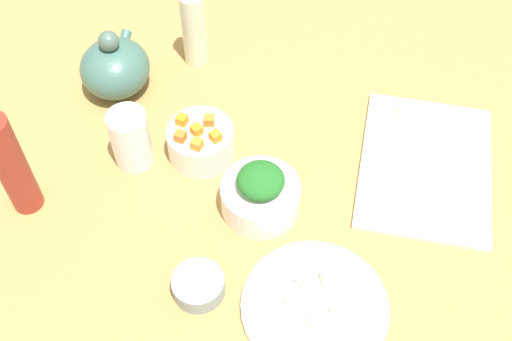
% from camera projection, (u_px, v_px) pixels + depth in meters
% --- Properties ---
extents(tabletop, '(1.90, 1.90, 0.03)m').
position_uv_depth(tabletop, '(256.00, 192.00, 1.16)').
color(tabletop, '#AB8146').
rests_on(tabletop, ground).
extents(cutting_board, '(0.32, 0.23, 0.01)m').
position_uv_depth(cutting_board, '(425.00, 166.00, 1.17)').
color(cutting_board, white).
rests_on(cutting_board, tabletop).
extents(plate_tofu, '(0.23, 0.23, 0.01)m').
position_uv_depth(plate_tofu, '(315.00, 307.00, 1.00)').
color(plate_tofu, white).
rests_on(plate_tofu, tabletop).
extents(bowl_greens, '(0.14, 0.14, 0.06)m').
position_uv_depth(bowl_greens, '(261.00, 197.00, 1.10)').
color(bowl_greens, white).
rests_on(bowl_greens, tabletop).
extents(bowl_carrots, '(0.12, 0.12, 0.06)m').
position_uv_depth(bowl_carrots, '(201.00, 142.00, 1.17)').
color(bowl_carrots, white).
rests_on(bowl_carrots, tabletop).
extents(bowl_small_side, '(0.08, 0.08, 0.04)m').
position_uv_depth(bowl_small_side, '(198.00, 285.00, 1.01)').
color(bowl_small_side, '#83949C').
rests_on(bowl_small_side, tabletop).
extents(teapot, '(0.16, 0.14, 0.14)m').
position_uv_depth(teapot, '(115.00, 67.00, 1.25)').
color(teapot, '#3D665D').
rests_on(teapot, tabletop).
extents(bottle_0, '(0.05, 0.05, 0.21)m').
position_uv_depth(bottle_0, '(194.00, 27.00, 1.28)').
color(bottle_0, silver).
rests_on(bottle_0, tabletop).
extents(bottle_1, '(0.05, 0.05, 0.26)m').
position_uv_depth(bottle_1, '(10.00, 164.00, 1.04)').
color(bottle_1, maroon).
rests_on(bottle_1, tabletop).
extents(drinking_glass_0, '(0.07, 0.07, 0.12)m').
position_uv_depth(drinking_glass_0, '(131.00, 139.00, 1.14)').
color(drinking_glass_0, white).
rests_on(drinking_glass_0, tabletop).
extents(carrot_cube_0, '(0.02, 0.02, 0.02)m').
position_uv_depth(carrot_cube_0, '(209.00, 120.00, 1.14)').
color(carrot_cube_0, orange).
rests_on(carrot_cube_0, bowl_carrots).
extents(carrot_cube_1, '(0.02, 0.02, 0.02)m').
position_uv_depth(carrot_cube_1, '(182.00, 120.00, 1.15)').
color(carrot_cube_1, orange).
rests_on(carrot_cube_1, bowl_carrots).
extents(carrot_cube_2, '(0.02, 0.02, 0.02)m').
position_uv_depth(carrot_cube_2, '(180.00, 136.00, 1.12)').
color(carrot_cube_2, orange).
rests_on(carrot_cube_2, bowl_carrots).
extents(carrot_cube_3, '(0.02, 0.02, 0.02)m').
position_uv_depth(carrot_cube_3, '(197.00, 144.00, 1.11)').
color(carrot_cube_3, orange).
rests_on(carrot_cube_3, bowl_carrots).
extents(carrot_cube_4, '(0.03, 0.03, 0.02)m').
position_uv_depth(carrot_cube_4, '(216.00, 136.00, 1.12)').
color(carrot_cube_4, orange).
rests_on(carrot_cube_4, bowl_carrots).
extents(carrot_cube_5, '(0.03, 0.03, 0.02)m').
position_uv_depth(carrot_cube_5, '(197.00, 130.00, 1.13)').
color(carrot_cube_5, orange).
rests_on(carrot_cube_5, bowl_carrots).
extents(chopped_greens_mound, '(0.10, 0.10, 0.04)m').
position_uv_depth(chopped_greens_mound, '(261.00, 180.00, 1.06)').
color(chopped_greens_mound, '#216523').
rests_on(chopped_greens_mound, bowl_greens).
extents(tofu_cube_0, '(0.03, 0.03, 0.02)m').
position_uv_depth(tofu_cube_0, '(329.00, 279.00, 1.01)').
color(tofu_cube_0, '#E8EECE').
rests_on(tofu_cube_0, plate_tofu).
extents(tofu_cube_1, '(0.03, 0.03, 0.02)m').
position_uv_depth(tofu_cube_1, '(294.00, 304.00, 0.98)').
color(tofu_cube_1, white).
rests_on(tofu_cube_1, plate_tofu).
extents(tofu_cube_2, '(0.03, 0.03, 0.02)m').
position_uv_depth(tofu_cube_2, '(339.00, 311.00, 0.98)').
color(tofu_cube_2, white).
rests_on(tofu_cube_2, plate_tofu).
extents(tofu_cube_3, '(0.03, 0.03, 0.02)m').
position_uv_depth(tofu_cube_3, '(315.00, 322.00, 0.97)').
color(tofu_cube_3, white).
rests_on(tofu_cube_3, plate_tofu).
extents(tofu_cube_4, '(0.03, 0.03, 0.02)m').
position_uv_depth(tofu_cube_4, '(305.00, 283.00, 1.01)').
color(tofu_cube_4, silver).
rests_on(tofu_cube_4, plate_tofu).
extents(dumpling_0, '(0.06, 0.06, 0.03)m').
position_uv_depth(dumpling_0, '(402.00, 113.00, 1.22)').
color(dumpling_0, beige).
rests_on(dumpling_0, cutting_board).
extents(dumpling_1, '(0.07, 0.06, 0.03)m').
position_uv_depth(dumpling_1, '(468.00, 148.00, 1.17)').
color(dumpling_1, beige).
rests_on(dumpling_1, cutting_board).
extents(dumpling_2, '(0.07, 0.07, 0.02)m').
position_uv_depth(dumpling_2, '(463.00, 191.00, 1.12)').
color(dumpling_2, beige).
rests_on(dumpling_2, cutting_board).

